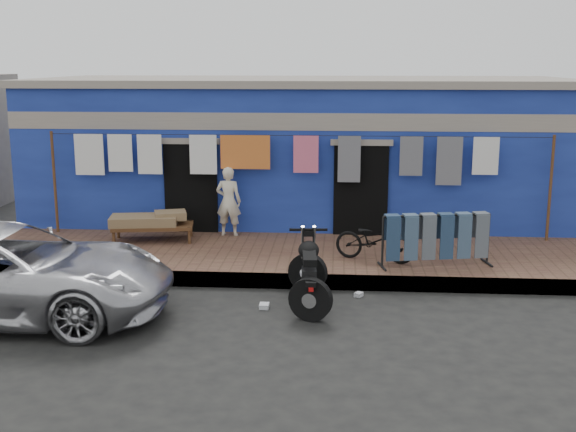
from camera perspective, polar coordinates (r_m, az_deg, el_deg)
The scene contains 14 objects.
ground at distance 10.75m, azimuth -0.80°, elevation -8.26°, with size 80.00×80.00×0.00m, color black.
sidewalk at distance 13.56m, azimuth 0.31°, elevation -3.35°, with size 28.00×3.00×0.25m, color brown.
curb at distance 12.17m, azimuth -0.16°, elevation -5.17°, with size 28.00×0.10×0.25m, color gray.
building at distance 17.17m, azimuth 1.24°, elevation 5.26°, with size 12.20×5.20×3.36m.
clothesline at distance 14.47m, azimuth -0.92°, elevation 4.49°, with size 10.06×0.06×2.10m.
car at distance 11.49m, azimuth -21.48°, elevation -4.05°, with size 2.29×5.05×1.42m, color silver.
seated_person at distance 14.68m, azimuth -4.72°, elevation 1.16°, with size 0.51×0.34×1.42m, color beige.
bicycle at distance 12.90m, azimuth 6.88°, elevation -1.52°, with size 0.51×1.45×0.94m, color black.
motorcycle at distance 11.23m, azimuth 1.68°, elevation -4.35°, with size 0.74×1.78×1.12m, color black, non-canonical shape.
charpoy at distance 14.53m, azimuth -10.62°, elevation -0.87°, with size 1.75×1.02×0.55m, color brown, non-canonical shape.
jeans_rack at distance 12.76m, azimuth 11.61°, elevation -1.79°, with size 2.04×0.79×0.96m, color black, non-canonical shape.
litter_a at distance 11.84m, azimuth 1.60°, elevation -6.10°, with size 0.18×0.14×0.08m, color silver.
litter_b at distance 11.84m, azimuth 5.60°, elevation -6.20°, with size 0.14×0.10×0.07m, color silver.
litter_c at distance 11.26m, azimuth -1.89°, elevation -7.12°, with size 0.18×0.15×0.07m, color silver.
Camera 1 is at (0.90, -10.03, 3.76)m, focal length 45.00 mm.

